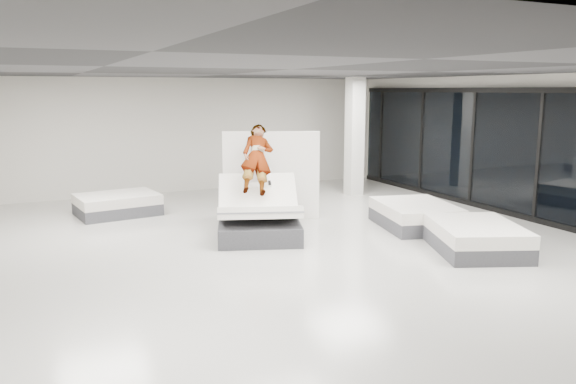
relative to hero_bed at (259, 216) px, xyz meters
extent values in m
plane|color=#B2B0A8|center=(0.06, -1.42, -0.40)|extent=(14.00, 14.00, 0.00)
plane|color=black|center=(0.06, -1.42, 2.80)|extent=(14.00, 14.00, 0.00)
cube|color=beige|center=(0.06, 5.58, 1.20)|extent=(12.00, 0.04, 3.20)
cube|color=beige|center=(6.06, -1.42, 1.20)|extent=(0.04, 14.00, 3.20)
cube|color=#3E3F44|center=(0.01, 0.02, -0.22)|extent=(2.16, 2.48, 0.36)
cube|color=white|center=(0.12, 0.35, 0.36)|extent=(1.79, 1.44, 0.79)
cube|color=slate|center=(0.12, 0.35, 0.36)|extent=(1.78, 1.35, 0.64)
cube|color=white|center=(-0.15, -0.44, 0.18)|extent=(1.82, 1.52, 0.43)
cube|color=slate|center=(-0.15, -0.44, 0.18)|extent=(1.84, 1.51, 0.24)
cube|color=white|center=(0.17, 0.49, 0.70)|extent=(0.68, 0.59, 0.36)
imported|color=slate|center=(0.10, 0.30, 0.89)|extent=(1.11, 1.67, 1.53)
cube|color=black|center=(0.20, -0.10, 0.68)|extent=(0.09, 0.15, 0.08)
cube|color=white|center=(0.85, 1.36, 0.58)|extent=(1.98, 1.03, 1.96)
cube|color=#3E3F44|center=(3.28, -0.71, -0.26)|extent=(1.79, 2.14, 0.28)
cube|color=white|center=(3.28, -0.71, 0.00)|extent=(1.79, 2.14, 0.23)
cube|color=#3E3F44|center=(3.14, -2.64, -0.26)|extent=(2.00, 2.26, 0.28)
cube|color=white|center=(3.14, -2.64, 0.00)|extent=(2.00, 2.26, 0.23)
cube|color=#3E3F44|center=(-2.27, 3.16, -0.27)|extent=(1.93, 1.56, 0.26)
cube|color=white|center=(-2.27, 3.16, -0.02)|extent=(1.93, 1.56, 0.22)
cube|color=silver|center=(4.06, 3.08, 1.20)|extent=(0.40, 0.40, 3.20)
cube|color=#1A222C|center=(5.96, -1.42, 1.05)|extent=(0.06, 13.40, 2.80)
cube|color=black|center=(5.96, -1.42, -0.34)|extent=(0.12, 13.40, 0.12)
cube|color=black|center=(5.96, -1.42, 2.46)|extent=(0.12, 13.40, 0.12)
cube|color=black|center=(5.96, -1.42, 1.05)|extent=(0.09, 0.08, 2.80)
cube|color=black|center=(5.96, 0.58, 1.05)|extent=(0.09, 0.08, 2.80)
cube|color=black|center=(5.96, 2.58, 1.05)|extent=(0.09, 0.08, 2.80)
cube|color=black|center=(5.96, 4.58, 1.05)|extent=(0.09, 0.08, 2.80)
camera|label=1|loc=(-3.98, -10.09, 2.47)|focal=35.00mm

